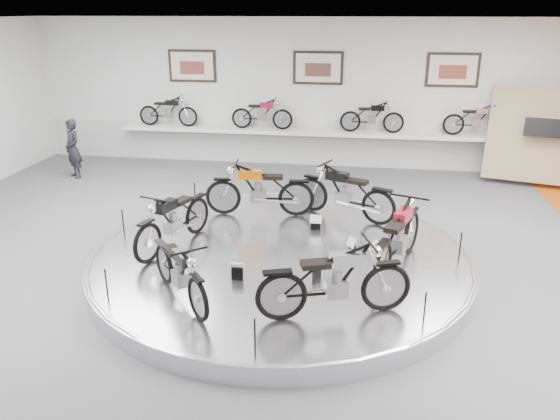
# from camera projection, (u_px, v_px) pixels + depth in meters

# --- Properties ---
(floor) EXTENTS (16.00, 16.00, 0.00)m
(floor) POSITION_uv_depth(u_px,v_px,m) (278.00, 276.00, 9.11)
(floor) COLOR #505053
(floor) RESTS_ON ground
(ceiling) EXTENTS (16.00, 16.00, 0.00)m
(ceiling) POSITION_uv_depth(u_px,v_px,m) (277.00, 23.00, 7.72)
(ceiling) COLOR white
(ceiling) RESTS_ON wall_back
(wall_back) EXTENTS (16.00, 0.00, 16.00)m
(wall_back) POSITION_uv_depth(u_px,v_px,m) (318.00, 94.00, 14.90)
(wall_back) COLOR silver
(wall_back) RESTS_ON floor
(dado_band) EXTENTS (15.68, 0.04, 1.10)m
(dado_band) POSITION_uv_depth(u_px,v_px,m) (316.00, 146.00, 15.39)
(dado_band) COLOR #BCBCBA
(dado_band) RESTS_ON floor
(display_platform) EXTENTS (6.40, 6.40, 0.30)m
(display_platform) POSITION_uv_depth(u_px,v_px,m) (281.00, 260.00, 9.34)
(display_platform) COLOR silver
(display_platform) RESTS_ON floor
(platform_rim) EXTENTS (6.40, 6.40, 0.10)m
(platform_rim) POSITION_uv_depth(u_px,v_px,m) (281.00, 254.00, 9.30)
(platform_rim) COLOR #B2B2BA
(platform_rim) RESTS_ON display_platform
(shelf) EXTENTS (11.00, 0.55, 0.10)m
(shelf) POSITION_uv_depth(u_px,v_px,m) (316.00, 132.00, 14.97)
(shelf) COLOR silver
(shelf) RESTS_ON wall_back
(poster_left) EXTENTS (1.35, 0.06, 0.88)m
(poster_left) POSITION_uv_depth(u_px,v_px,m) (192.00, 66.00, 15.12)
(poster_left) COLOR beige
(poster_left) RESTS_ON wall_back
(poster_center) EXTENTS (1.35, 0.06, 0.88)m
(poster_center) POSITION_uv_depth(u_px,v_px,m) (318.00, 68.00, 14.62)
(poster_center) COLOR beige
(poster_center) RESTS_ON wall_back
(poster_right) EXTENTS (1.35, 0.06, 0.88)m
(poster_right) POSITION_uv_depth(u_px,v_px,m) (453.00, 70.00, 14.12)
(poster_right) COLOR beige
(poster_right) RESTS_ON wall_back
(display_panel) EXTENTS (2.56, 1.52, 2.30)m
(display_panel) POSITION_uv_depth(u_px,v_px,m) (539.00, 135.00, 13.53)
(display_panel) COLOR #907F5E
(display_panel) RESTS_ON floor
(shelf_bike_a) EXTENTS (1.22, 0.43, 0.73)m
(shelf_bike_a) POSITION_uv_depth(u_px,v_px,m) (168.00, 113.00, 15.43)
(shelf_bike_a) COLOR black
(shelf_bike_a) RESTS_ON shelf
(shelf_bike_b) EXTENTS (1.22, 0.43, 0.73)m
(shelf_bike_b) POSITION_uv_depth(u_px,v_px,m) (262.00, 116.00, 15.04)
(shelf_bike_b) COLOR maroon
(shelf_bike_b) RESTS_ON shelf
(shelf_bike_c) EXTENTS (1.22, 0.43, 0.73)m
(shelf_bike_c) POSITION_uv_depth(u_px,v_px,m) (372.00, 119.00, 14.62)
(shelf_bike_c) COLOR black
(shelf_bike_c) RESTS_ON shelf
(shelf_bike_d) EXTENTS (1.22, 0.43, 0.73)m
(shelf_bike_d) POSITION_uv_depth(u_px,v_px,m) (476.00, 122.00, 14.23)
(shelf_bike_d) COLOR #B3B4B8
(shelf_bike_d) RESTS_ON shelf
(bike_a) EXTENTS (1.92, 1.31, 1.07)m
(bike_a) POSITION_uv_depth(u_px,v_px,m) (345.00, 192.00, 10.64)
(bike_a) COLOR black
(bike_a) RESTS_ON display_platform
(bike_b) EXTENTS (1.89, 0.81, 1.08)m
(bike_b) POSITION_uv_depth(u_px,v_px,m) (259.00, 189.00, 10.78)
(bike_b) COLOR #B55803
(bike_b) RESTS_ON display_platform
(bike_c) EXTENTS (1.12, 1.86, 1.03)m
(bike_c) POSITION_uv_depth(u_px,v_px,m) (173.00, 219.00, 9.32)
(bike_c) COLOR black
(bike_c) RESTS_ON display_platform
(bike_d) EXTENTS (1.44, 1.56, 0.93)m
(bike_d) POSITION_uv_depth(u_px,v_px,m) (180.00, 270.00, 7.62)
(bike_d) COLOR black
(bike_d) RESTS_ON display_platform
(bike_e) EXTENTS (1.91, 1.18, 1.06)m
(bike_e) POSITION_uv_depth(u_px,v_px,m) (335.00, 280.00, 7.20)
(bike_e) COLOR #B3B4B8
(bike_e) RESTS_ON display_platform
(bike_f) EXTENTS (1.25, 1.97, 1.09)m
(bike_f) POSITION_uv_depth(u_px,v_px,m) (399.00, 237.00, 8.52)
(bike_f) COLOR maroon
(bike_f) RESTS_ON display_platform
(visitor) EXTENTS (0.67, 0.63, 1.54)m
(visitor) POSITION_uv_depth(u_px,v_px,m) (73.00, 149.00, 14.18)
(visitor) COLOR black
(visitor) RESTS_ON floor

